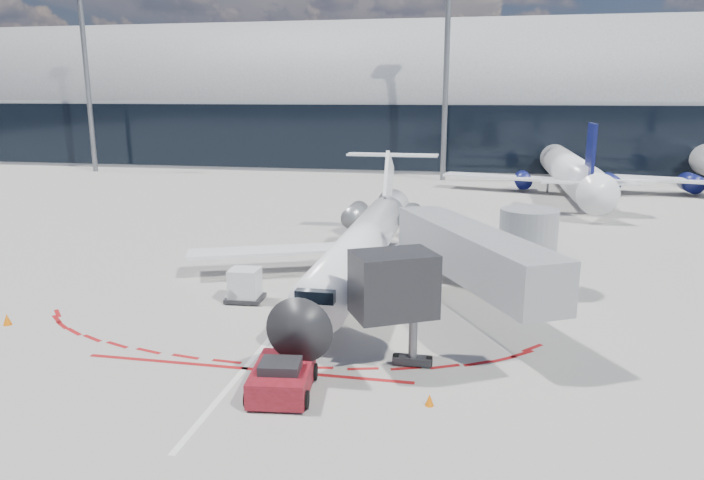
% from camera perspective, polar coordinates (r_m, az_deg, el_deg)
% --- Properties ---
extents(ground, '(260.00, 260.00, 0.00)m').
position_cam_1_polar(ground, '(36.95, -3.47, -4.22)').
color(ground, gray).
rests_on(ground, ground).
extents(apron_centerline, '(0.25, 40.00, 0.01)m').
position_cam_1_polar(apron_centerline, '(38.80, -2.74, -3.34)').
color(apron_centerline, silver).
rests_on(apron_centerline, ground).
extents(apron_stop_bar, '(14.00, 0.25, 0.01)m').
position_cam_1_polar(apron_stop_bar, '(26.69, -9.73, -11.43)').
color(apron_stop_bar, maroon).
rests_on(apron_stop_bar, ground).
extents(terminal_building, '(150.00, 24.15, 24.00)m').
position_cam_1_polar(terminal_building, '(99.52, 5.98, 11.68)').
color(terminal_building, '#979A9D').
rests_on(terminal_building, ground).
extents(jet_bridge, '(10.03, 15.20, 4.90)m').
position_cam_1_polar(jet_bridge, '(32.14, 12.24, -1.59)').
color(jet_bridge, gray).
rests_on(jet_bridge, ground).
extents(light_mast_west, '(0.70, 0.70, 25.00)m').
position_cam_1_polar(light_mast_west, '(98.23, -22.92, 13.05)').
color(light_mast_west, slate).
rests_on(light_mast_west, ground).
extents(light_mast_centre, '(0.70, 0.70, 25.00)m').
position_cam_1_polar(light_mast_centre, '(82.22, 8.53, 14.08)').
color(light_mast_centre, slate).
rests_on(light_mast_centre, ground).
extents(regional_jet, '(22.52, 27.77, 6.96)m').
position_cam_1_polar(regional_jet, '(37.68, 1.18, -0.18)').
color(regional_jet, white).
rests_on(regional_jet, ground).
extents(pushback_tug, '(2.65, 5.50, 1.40)m').
position_cam_1_polar(pushback_tug, '(24.28, -6.36, -12.32)').
color(pushback_tug, '#5C0D12').
rests_on(pushback_tug, ground).
extents(ramp_worker, '(0.72, 0.57, 1.75)m').
position_cam_1_polar(ramp_worker, '(25.06, -4.65, -10.78)').
color(ramp_worker, '#C2DC17').
rests_on(ramp_worker, ground).
extents(uld_container, '(2.04, 1.76, 1.83)m').
position_cam_1_polar(uld_container, '(34.51, -9.72, -4.08)').
color(uld_container, black).
rests_on(uld_container, ground).
extents(safety_cone_left, '(0.41, 0.41, 0.57)m').
position_cam_1_polar(safety_cone_left, '(35.13, -28.86, -6.34)').
color(safety_cone_left, '#E26404').
rests_on(safety_cone_left, ground).
extents(safety_cone_right, '(0.33, 0.33, 0.45)m').
position_cam_1_polar(safety_cone_right, '(23.58, 7.06, -14.22)').
color(safety_cone_right, '#E26404').
rests_on(safety_cone_right, ground).
extents(bg_airliner_0, '(32.43, 34.34, 10.49)m').
position_cam_1_polar(bg_airliner_0, '(75.45, 19.12, 8.08)').
color(bg_airliner_0, white).
rests_on(bg_airliner_0, ground).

